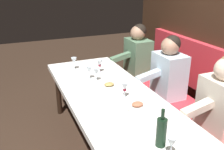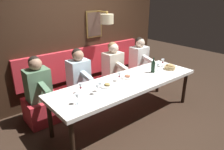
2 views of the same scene
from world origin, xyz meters
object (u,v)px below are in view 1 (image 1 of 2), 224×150
at_px(diner_near, 222,98).
at_px(diner_middle, 169,69).
at_px(wine_glass_3, 172,143).
at_px(wine_glass_6, 125,87).
at_px(wine_glass_0, 100,64).
at_px(wine_glass_2, 74,61).
at_px(wine_glass_5, 96,72).
at_px(diner_far, 138,52).
at_px(wine_bottle, 161,132).
at_px(wine_glass_1, 89,70).
at_px(dining_table, 120,109).

distance_m(diner_near, diner_middle, 0.87).
relative_size(diner_middle, wine_glass_3, 4.82).
bearing_deg(wine_glass_6, wine_glass_0, 88.45).
distance_m(wine_glass_2, wine_glass_5, 0.51).
height_order(diner_far, wine_glass_2, diner_far).
height_order(wine_glass_2, wine_glass_5, same).
relative_size(wine_glass_3, wine_glass_6, 1.00).
xyz_separation_m(diner_middle, wine_glass_0, (-0.76, 0.42, 0.04)).
distance_m(wine_glass_0, wine_glass_6, 0.79).
bearing_deg(diner_near, diner_far, 90.00).
relative_size(wine_glass_3, wine_glass_5, 1.00).
xyz_separation_m(diner_near, diner_middle, (0.00, 0.87, 0.00)).
xyz_separation_m(wine_glass_3, wine_glass_5, (-0.02, 1.46, 0.00)).
relative_size(diner_far, wine_bottle, 2.64).
xyz_separation_m(wine_glass_1, wine_bottle, (0.08, -1.41, -0.00)).
distance_m(wine_glass_1, wine_glass_3, 1.55).
distance_m(diner_far, wine_glass_5, 1.12).
bearing_deg(wine_glass_1, wine_glass_5, -59.11).
bearing_deg(wine_glass_2, wine_glass_3, -85.45).
distance_m(diner_near, wine_glass_6, 0.93).
height_order(diner_middle, diner_far, same).
bearing_deg(wine_glass_3, wine_bottle, 86.96).
xyz_separation_m(wine_glass_1, wine_glass_5, (0.06, -0.09, 0.00)).
xyz_separation_m(wine_glass_0, wine_glass_3, (-0.12, -1.73, 0.00)).
bearing_deg(diner_middle, wine_glass_6, -155.04).
relative_size(diner_near, wine_glass_3, 4.82).
bearing_deg(wine_glass_2, diner_middle, -31.98).
bearing_deg(diner_near, wine_glass_2, 124.31).
height_order(wine_glass_0, wine_glass_1, same).
xyz_separation_m(diner_near, diner_far, (0.00, 1.69, 0.00)).
xyz_separation_m(wine_glass_0, wine_glass_2, (-0.28, 0.22, 0.00)).
relative_size(wine_glass_0, wine_glass_6, 1.00).
bearing_deg(wine_glass_1, wine_glass_6, -74.01).
xyz_separation_m(wine_glass_5, wine_glass_6, (0.12, -0.52, -0.00)).
bearing_deg(diner_middle, wine_glass_2, 148.02).
bearing_deg(wine_glass_5, wine_glass_1, 120.89).
height_order(diner_near, wine_glass_2, diner_near).
bearing_deg(dining_table, wine_glass_1, 96.02).
relative_size(wine_glass_2, wine_bottle, 0.55).
height_order(diner_middle, wine_glass_3, diner_middle).
xyz_separation_m(wine_glass_0, wine_glass_6, (-0.02, -0.79, 0.00)).
bearing_deg(wine_glass_6, wine_bottle, -96.50).
relative_size(diner_far, wine_glass_0, 4.82).
bearing_deg(wine_glass_3, wine_glass_1, 92.82).
bearing_deg(diner_near, wine_glass_3, -153.88).
bearing_deg(wine_glass_6, diner_near, -32.98).
distance_m(diner_near, diner_far, 1.69).
height_order(dining_table, wine_glass_5, wine_glass_5).
relative_size(wine_glass_2, wine_glass_5, 1.00).
bearing_deg(diner_middle, wine_bottle, -126.85).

